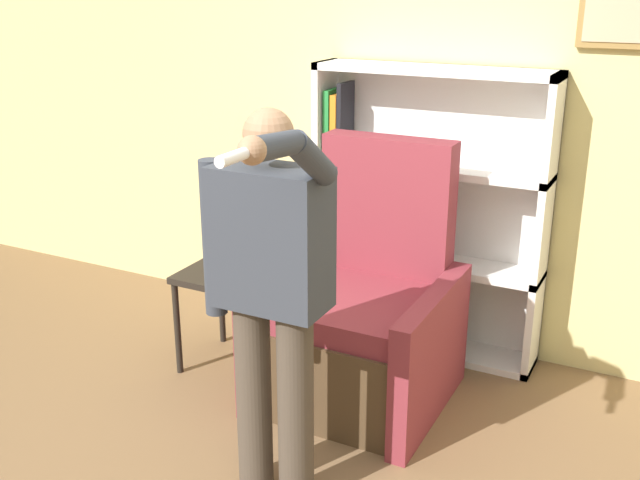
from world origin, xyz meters
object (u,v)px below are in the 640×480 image
Objects in this scene: person_standing at (270,288)px; armchair at (363,322)px; bookcase at (411,217)px; side_table at (230,286)px; table_lamp at (227,213)px.

armchair is at bearing 90.47° from person_standing.
bookcase is 1.11m from side_table.
armchair is at bearing 4.99° from side_table.
armchair is 0.78m from side_table.
person_standing reaches higher than armchair.
person_standing reaches higher than side_table.
side_table is at bearing -75.96° from table_lamp.
armchair is 2.30× the size of side_table.
bookcase is 1.00× the size of person_standing.
side_table is (-0.78, 0.87, -0.46)m from person_standing.
table_lamp is at bearing -137.47° from bookcase.
table_lamp is (-0.78, -0.72, 0.11)m from bookcase.
side_table is 1.30× the size of table_lamp.
bookcase is at bearing 89.45° from armchair.
side_table is 0.42m from table_lamp.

